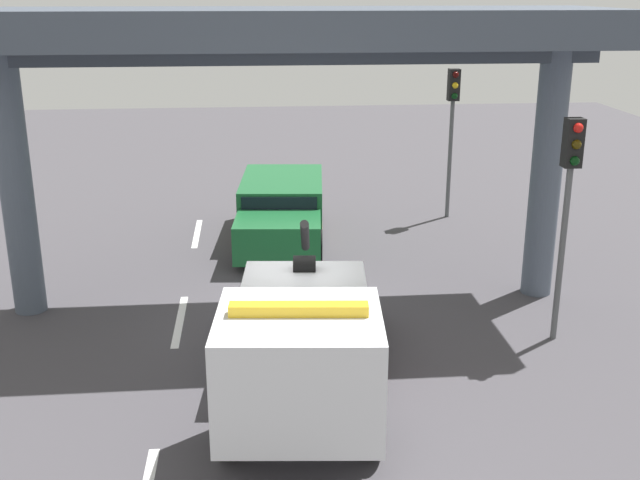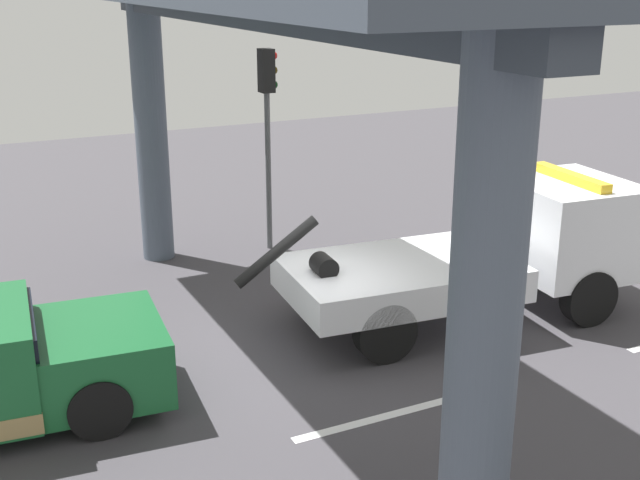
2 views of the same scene
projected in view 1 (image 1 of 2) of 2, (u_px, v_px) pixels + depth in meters
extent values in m
cube|color=#423F44|center=(293.00, 319.00, 16.23)|extent=(60.00, 40.00, 0.10)
cube|color=silver|center=(197.00, 233.00, 21.68)|extent=(2.60, 0.16, 0.01)
cube|color=silver|center=(180.00, 321.00, 16.01)|extent=(2.60, 0.16, 0.01)
cube|color=white|center=(303.00, 310.00, 14.21)|extent=(4.04, 2.73, 0.55)
cube|color=white|center=(299.00, 368.00, 10.88)|extent=(2.24, 2.47, 1.65)
cube|color=black|center=(298.00, 366.00, 10.18)|extent=(0.25, 2.20, 0.66)
cube|color=maroon|center=(369.00, 314.00, 14.24)|extent=(3.64, 0.34, 0.20)
cylinder|color=black|center=(305.00, 236.00, 16.07)|extent=(1.42, 0.30, 1.07)
cylinder|color=black|center=(304.00, 264.00, 15.41)|extent=(0.40, 0.48, 0.36)
cube|color=yellow|center=(299.00, 309.00, 10.60)|extent=(0.41, 1.93, 0.16)
cylinder|color=black|center=(370.00, 421.00, 11.38)|extent=(1.02, 0.41, 1.00)
cylinder|color=black|center=(230.00, 421.00, 11.37)|extent=(1.02, 0.41, 1.00)
cylinder|color=black|center=(357.00, 315.00, 15.08)|extent=(1.02, 0.41, 1.00)
cylinder|color=black|center=(251.00, 315.00, 15.07)|extent=(1.02, 0.41, 1.00)
cube|color=#195B2D|center=(282.00, 202.00, 21.48)|extent=(3.64, 2.49, 1.35)
cube|color=#195B2D|center=(278.00, 237.00, 19.08)|extent=(1.91, 2.26, 0.95)
cube|color=black|center=(279.00, 208.00, 19.72)|extent=(0.23, 1.93, 0.59)
cube|color=#9E8451|center=(283.00, 219.00, 21.63)|extent=(3.66, 2.51, 0.28)
cylinder|color=black|center=(317.00, 246.00, 19.31)|extent=(0.86, 0.35, 0.84)
cylinder|color=black|center=(240.00, 246.00, 19.31)|extent=(0.86, 0.35, 0.84)
cylinder|color=black|center=(317.00, 209.00, 22.54)|extent=(0.86, 0.35, 0.84)
cylinder|color=black|center=(251.00, 209.00, 22.53)|extent=(0.86, 0.35, 0.84)
cylinder|color=#4C5666|center=(546.00, 174.00, 16.67)|extent=(0.66, 0.66, 5.48)
cylinder|color=#4C5666|center=(16.00, 186.00, 15.70)|extent=(0.66, 0.66, 5.48)
cube|color=#414956|center=(287.00, 27.00, 15.22)|extent=(3.60, 13.14, 0.72)
cube|color=#353C47|center=(287.00, 55.00, 15.39)|extent=(0.50, 12.74, 0.36)
cylinder|color=#515456|center=(450.00, 160.00, 22.73)|extent=(0.12, 0.12, 3.48)
cube|color=black|center=(454.00, 85.00, 22.04)|extent=(0.28, 0.32, 0.90)
sphere|color=#360605|center=(456.00, 75.00, 21.80)|extent=(0.18, 0.18, 0.18)
sphere|color=gold|center=(455.00, 85.00, 21.89)|extent=(0.18, 0.18, 0.18)
sphere|color=black|center=(455.00, 96.00, 21.99)|extent=(0.18, 0.18, 0.18)
cylinder|color=#515456|center=(561.00, 256.00, 14.69)|extent=(0.12, 0.12, 3.45)
cube|color=black|center=(573.00, 143.00, 14.01)|extent=(0.28, 0.32, 0.90)
sphere|color=red|center=(578.00, 128.00, 13.77)|extent=(0.18, 0.18, 0.18)
sphere|color=#3A2D06|center=(577.00, 145.00, 13.86)|extent=(0.18, 0.18, 0.18)
sphere|color=black|center=(575.00, 161.00, 13.95)|extent=(0.18, 0.18, 0.18)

